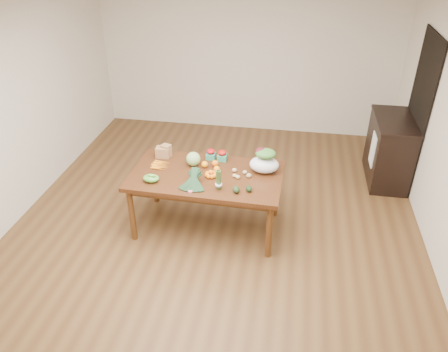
% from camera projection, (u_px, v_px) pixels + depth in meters
% --- Properties ---
extents(floor, '(6.00, 6.00, 0.00)m').
position_uv_depth(floor, '(215.00, 228.00, 5.40)').
color(floor, brown).
rests_on(floor, ground).
extents(room_walls, '(5.02, 6.02, 2.70)m').
position_uv_depth(room_walls, '(213.00, 129.00, 4.70)').
color(room_walls, beige).
rests_on(room_walls, floor).
extents(dining_table, '(1.78, 1.03, 0.75)m').
position_uv_depth(dining_table, '(207.00, 201.00, 5.26)').
color(dining_table, '#492611').
rests_on(dining_table, floor).
extents(doorway_dark, '(0.02, 1.00, 2.10)m').
position_uv_depth(doorway_dark, '(418.00, 113.00, 5.85)').
color(doorway_dark, black).
rests_on(doorway_dark, floor).
extents(cabinet, '(0.52, 1.02, 0.94)m').
position_uv_depth(cabinet, '(389.00, 150.00, 6.18)').
color(cabinet, black).
rests_on(cabinet, floor).
extents(dish_towel, '(0.02, 0.28, 0.45)m').
position_uv_depth(dish_towel, '(373.00, 150.00, 6.01)').
color(dish_towel, white).
rests_on(dish_towel, cabinet).
extents(paper_bag, '(0.23, 0.19, 0.16)m').
position_uv_depth(paper_bag, '(163.00, 151.00, 5.38)').
color(paper_bag, '#9E7047').
rests_on(paper_bag, dining_table).
extents(cabbage, '(0.17, 0.17, 0.17)m').
position_uv_depth(cabbage, '(193.00, 159.00, 5.20)').
color(cabbage, '#89B367').
rests_on(cabbage, dining_table).
extents(strawberry_basket_a, '(0.11, 0.11, 0.10)m').
position_uv_depth(strawberry_basket_a, '(211.00, 155.00, 5.36)').
color(strawberry_basket_a, red).
rests_on(strawberry_basket_a, dining_table).
extents(strawberry_basket_b, '(0.12, 0.12, 0.10)m').
position_uv_depth(strawberry_basket_b, '(222.00, 156.00, 5.33)').
color(strawberry_basket_b, red).
rests_on(strawberry_basket_b, dining_table).
extents(orange_a, '(0.08, 0.08, 0.08)m').
position_uv_depth(orange_a, '(205.00, 164.00, 5.18)').
color(orange_a, '#FF9A0F').
rests_on(orange_a, dining_table).
extents(orange_b, '(0.08, 0.08, 0.08)m').
position_uv_depth(orange_b, '(215.00, 163.00, 5.20)').
color(orange_b, '#FF590F').
rests_on(orange_b, dining_table).
extents(orange_c, '(0.08, 0.08, 0.08)m').
position_uv_depth(orange_c, '(217.00, 169.00, 5.09)').
color(orange_c, orange).
rests_on(orange_c, dining_table).
extents(mandarin_cluster, '(0.18, 0.18, 0.08)m').
position_uv_depth(mandarin_cluster, '(211.00, 173.00, 5.00)').
color(mandarin_cluster, orange).
rests_on(mandarin_cluster, dining_table).
extents(carrots, '(0.23, 0.22, 0.03)m').
position_uv_depth(carrots, '(160.00, 165.00, 5.21)').
color(carrots, orange).
rests_on(carrots, dining_table).
extents(snap_pea_bag, '(0.18, 0.14, 0.08)m').
position_uv_depth(snap_pea_bag, '(151.00, 178.00, 4.91)').
color(snap_pea_bag, '#65AE3B').
rests_on(snap_pea_bag, dining_table).
extents(kale_bunch, '(0.33, 0.41, 0.16)m').
position_uv_depth(kale_bunch, '(192.00, 181.00, 4.78)').
color(kale_bunch, black).
rests_on(kale_bunch, dining_table).
extents(asparagus_bundle, '(0.08, 0.12, 0.26)m').
position_uv_depth(asparagus_bundle, '(219.00, 180.00, 4.72)').
color(asparagus_bundle, '#507837').
rests_on(asparagus_bundle, dining_table).
extents(potato_a, '(0.05, 0.04, 0.04)m').
position_uv_depth(potato_a, '(235.00, 176.00, 4.99)').
color(potato_a, '#DDB67F').
rests_on(potato_a, dining_table).
extents(potato_b, '(0.05, 0.05, 0.04)m').
position_uv_depth(potato_b, '(238.00, 177.00, 4.97)').
color(potato_b, '#DBBE7E').
rests_on(potato_b, dining_table).
extents(potato_c, '(0.05, 0.05, 0.04)m').
position_uv_depth(potato_c, '(245.00, 172.00, 5.06)').
color(potato_c, '#DDC67F').
rests_on(potato_c, dining_table).
extents(potato_d, '(0.06, 0.05, 0.05)m').
position_uv_depth(potato_d, '(234.00, 170.00, 5.09)').
color(potato_d, tan).
rests_on(potato_d, dining_table).
extents(potato_e, '(0.06, 0.05, 0.05)m').
position_uv_depth(potato_e, '(249.00, 176.00, 4.99)').
color(potato_e, tan).
rests_on(potato_e, dining_table).
extents(avocado_a, '(0.10, 0.12, 0.07)m').
position_uv_depth(avocado_a, '(236.00, 189.00, 4.72)').
color(avocado_a, black).
rests_on(avocado_a, dining_table).
extents(avocado_b, '(0.09, 0.11, 0.06)m').
position_uv_depth(avocado_b, '(249.00, 189.00, 4.74)').
color(avocado_b, black).
rests_on(avocado_b, dining_table).
extents(salad_bag, '(0.35, 0.27, 0.26)m').
position_uv_depth(salad_bag, '(264.00, 162.00, 5.04)').
color(salad_bag, white).
rests_on(salad_bag, dining_table).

